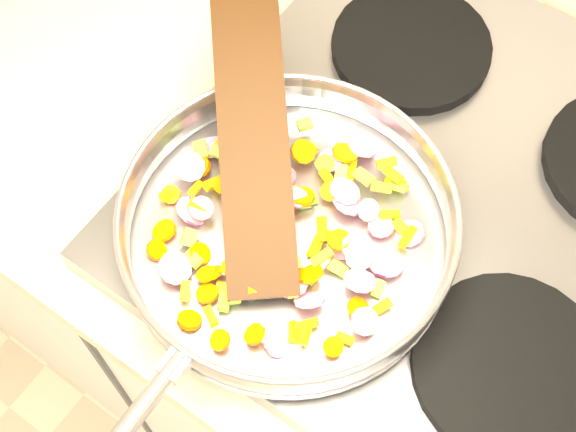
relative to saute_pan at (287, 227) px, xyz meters
The scene contains 7 objects.
cooktop 0.20m from the saute_pan, 54.85° to the left, with size 0.60×0.60×0.04m, color #939399.
grate_fl 0.05m from the saute_pan, 149.94° to the left, with size 0.19×0.19×0.02m, color black.
grate_fr 0.25m from the saute_pan, ahead, with size 0.19×0.19×0.02m, color black.
grate_bl 0.30m from the saute_pan, 95.66° to the left, with size 0.19×0.19×0.02m, color black.
saute_pan is the anchor object (origin of this frame).
vegetable_heap 0.02m from the saute_pan, 144.99° to the left, with size 0.28×0.29×0.05m.
wooden_spatula 0.09m from the saute_pan, 149.37° to the left, with size 0.31×0.07×0.01m, color black.
Camera 1 is at (-0.60, 1.22, 1.70)m, focal length 50.00 mm.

